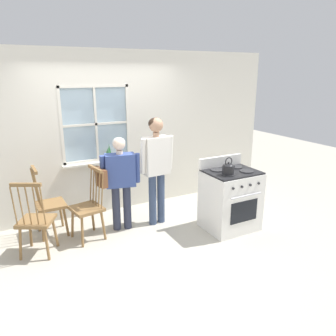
{
  "coord_description": "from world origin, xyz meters",
  "views": [
    {
      "loc": [
        -1.61,
        -3.83,
        2.34
      ],
      "look_at": [
        0.53,
        0.2,
        1.0
      ],
      "focal_mm": 35.0,
      "sensor_mm": 36.0,
      "label": 1
    }
  ],
  "objects_px": {
    "potted_plant": "(109,156)",
    "kettle": "(228,168)",
    "handbag": "(101,178)",
    "chair_center_cluster": "(36,221)",
    "person_teen_center": "(156,161)",
    "stove": "(230,199)",
    "chair_near_wall": "(49,205)",
    "chair_by_window": "(88,208)",
    "person_elderly_left": "(120,176)"
  },
  "relations": [
    {
      "from": "potted_plant",
      "to": "kettle",
      "type": "bearing_deg",
      "value": -52.16
    },
    {
      "from": "handbag",
      "to": "chair_center_cluster",
      "type": "bearing_deg",
      "value": -170.45
    },
    {
      "from": "person_teen_center",
      "to": "stove",
      "type": "distance_m",
      "value": 1.27
    },
    {
      "from": "chair_near_wall",
      "to": "stove",
      "type": "height_order",
      "value": "stove"
    },
    {
      "from": "chair_center_cluster",
      "to": "stove",
      "type": "xyz_separation_m",
      "value": [
        2.73,
        -0.57,
        0.0
      ]
    },
    {
      "from": "chair_by_window",
      "to": "stove",
      "type": "bearing_deg",
      "value": 60.82
    },
    {
      "from": "handbag",
      "to": "chair_near_wall",
      "type": "bearing_deg",
      "value": 153.96
    },
    {
      "from": "chair_near_wall",
      "to": "person_teen_center",
      "type": "distance_m",
      "value": 1.71
    },
    {
      "from": "chair_by_window",
      "to": "stove",
      "type": "height_order",
      "value": "stove"
    },
    {
      "from": "person_teen_center",
      "to": "kettle",
      "type": "bearing_deg",
      "value": -51.28
    },
    {
      "from": "chair_center_cluster",
      "to": "stove",
      "type": "relative_size",
      "value": 0.97
    },
    {
      "from": "person_teen_center",
      "to": "person_elderly_left",
      "type": "bearing_deg",
      "value": 169.09
    },
    {
      "from": "person_teen_center",
      "to": "kettle",
      "type": "xyz_separation_m",
      "value": [
        0.74,
        -0.81,
        -0.01
      ]
    },
    {
      "from": "person_teen_center",
      "to": "potted_plant",
      "type": "bearing_deg",
      "value": 118.51
    },
    {
      "from": "person_elderly_left",
      "to": "chair_by_window",
      "type": "bearing_deg",
      "value": -160.74
    },
    {
      "from": "chair_near_wall",
      "to": "handbag",
      "type": "xyz_separation_m",
      "value": [
        0.7,
        -0.34,
        0.41
      ]
    },
    {
      "from": "person_elderly_left",
      "to": "potted_plant",
      "type": "height_order",
      "value": "person_elderly_left"
    },
    {
      "from": "person_teen_center",
      "to": "kettle",
      "type": "distance_m",
      "value": 1.1
    },
    {
      "from": "chair_near_wall",
      "to": "person_elderly_left",
      "type": "relative_size",
      "value": 0.73
    },
    {
      "from": "chair_center_cluster",
      "to": "handbag",
      "type": "height_order",
      "value": "same"
    },
    {
      "from": "potted_plant",
      "to": "handbag",
      "type": "distance_m",
      "value": 0.83
    },
    {
      "from": "chair_by_window",
      "to": "chair_near_wall",
      "type": "distance_m",
      "value": 0.61
    },
    {
      "from": "person_teen_center",
      "to": "kettle",
      "type": "relative_size",
      "value": 6.86
    },
    {
      "from": "chair_near_wall",
      "to": "potted_plant",
      "type": "height_order",
      "value": "potted_plant"
    },
    {
      "from": "chair_center_cluster",
      "to": "handbag",
      "type": "bearing_deg",
      "value": -142.38
    },
    {
      "from": "stove",
      "to": "kettle",
      "type": "bearing_deg",
      "value": -142.87
    },
    {
      "from": "chair_center_cluster",
      "to": "handbag",
      "type": "distance_m",
      "value": 1.05
    },
    {
      "from": "stove",
      "to": "handbag",
      "type": "bearing_deg",
      "value": 157.66
    },
    {
      "from": "stove",
      "to": "kettle",
      "type": "height_order",
      "value": "kettle"
    },
    {
      "from": "person_teen_center",
      "to": "handbag",
      "type": "bearing_deg",
      "value": 172.79
    },
    {
      "from": "stove",
      "to": "kettle",
      "type": "distance_m",
      "value": 0.59
    },
    {
      "from": "chair_by_window",
      "to": "handbag",
      "type": "xyz_separation_m",
      "value": [
        0.23,
        0.04,
        0.41
      ]
    },
    {
      "from": "chair_by_window",
      "to": "person_elderly_left",
      "type": "xyz_separation_m",
      "value": [
        0.53,
        0.06,
        0.39
      ]
    },
    {
      "from": "person_elderly_left",
      "to": "person_teen_center",
      "type": "bearing_deg",
      "value": 5.58
    },
    {
      "from": "chair_near_wall",
      "to": "potted_plant",
      "type": "relative_size",
      "value": 3.47
    },
    {
      "from": "chair_by_window",
      "to": "chair_center_cluster",
      "type": "relative_size",
      "value": 1.0
    },
    {
      "from": "chair_by_window",
      "to": "chair_near_wall",
      "type": "height_order",
      "value": "same"
    },
    {
      "from": "chair_near_wall",
      "to": "handbag",
      "type": "relative_size",
      "value": 3.43
    },
    {
      "from": "chair_near_wall",
      "to": "stove",
      "type": "distance_m",
      "value": 2.7
    },
    {
      "from": "person_elderly_left",
      "to": "person_teen_center",
      "type": "xyz_separation_m",
      "value": [
        0.56,
        -0.07,
        0.18
      ]
    },
    {
      "from": "person_teen_center",
      "to": "potted_plant",
      "type": "height_order",
      "value": "person_teen_center"
    },
    {
      "from": "kettle",
      "to": "handbag",
      "type": "relative_size",
      "value": 0.8
    },
    {
      "from": "person_elderly_left",
      "to": "handbag",
      "type": "xyz_separation_m",
      "value": [
        -0.3,
        -0.02,
        0.02
      ]
    },
    {
      "from": "chair_by_window",
      "to": "potted_plant",
      "type": "bearing_deg",
      "value": 132.52
    },
    {
      "from": "person_elderly_left",
      "to": "person_teen_center",
      "type": "distance_m",
      "value": 0.6
    },
    {
      "from": "chair_by_window",
      "to": "handbag",
      "type": "relative_size",
      "value": 3.43
    },
    {
      "from": "handbag",
      "to": "person_teen_center",
      "type": "bearing_deg",
      "value": -3.41
    },
    {
      "from": "chair_by_window",
      "to": "kettle",
      "type": "height_order",
      "value": "kettle"
    },
    {
      "from": "person_teen_center",
      "to": "stove",
      "type": "bearing_deg",
      "value": -40.33
    },
    {
      "from": "chair_near_wall",
      "to": "potted_plant",
      "type": "bearing_deg",
      "value": -71.27
    }
  ]
}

